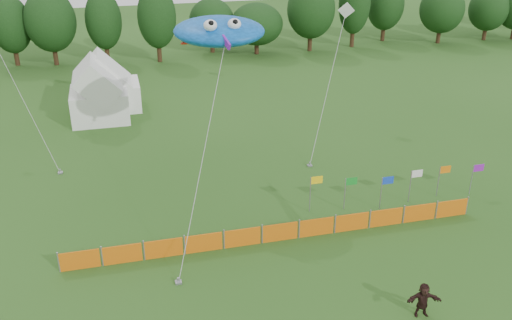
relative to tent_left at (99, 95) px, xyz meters
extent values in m
cylinder|color=#382314|center=(-8.44, 18.62, -0.81)|extent=(0.50, 0.50, 2.38)
ellipsoid|color=black|center=(-8.44, 18.62, 2.30)|extent=(4.09, 4.09, 5.35)
cylinder|color=#382314|center=(-4.46, 17.79, -0.71)|extent=(0.50, 0.50, 2.57)
ellipsoid|color=black|center=(-4.46, 17.79, 2.65)|extent=(5.20, 5.20, 5.79)
cylinder|color=#382314|center=(0.85, 17.73, -0.76)|extent=(0.50, 0.50, 2.46)
ellipsoid|color=black|center=(0.85, 17.73, 2.45)|extent=(3.78, 3.78, 5.55)
cylinder|color=#382314|center=(6.30, 16.33, -0.67)|extent=(0.50, 0.50, 2.66)
ellipsoid|color=black|center=(6.30, 16.33, 2.81)|extent=(4.05, 4.05, 5.99)
cylinder|color=#382314|center=(12.57, 18.94, -1.01)|extent=(0.50, 0.50, 1.98)
ellipsoid|color=black|center=(12.57, 18.94, 1.58)|extent=(5.06, 5.06, 4.46)
cylinder|color=#382314|center=(17.28, 16.97, -1.07)|extent=(0.50, 0.50, 1.86)
ellipsoid|color=black|center=(17.28, 16.97, 1.36)|extent=(5.86, 5.86, 4.18)
cylinder|color=#382314|center=(23.57, 16.78, -0.69)|extent=(0.50, 0.50, 2.62)
ellipsoid|color=black|center=(23.57, 16.78, 2.73)|extent=(5.41, 5.41, 5.89)
cylinder|color=#382314|center=(29.07, 17.40, -0.61)|extent=(0.50, 0.50, 2.78)
ellipsoid|color=black|center=(29.07, 17.40, 3.03)|extent=(3.67, 3.67, 6.26)
cylinder|color=#382314|center=(33.96, 19.29, -0.79)|extent=(0.50, 0.50, 2.42)
ellipsoid|color=black|center=(33.96, 19.29, 2.37)|extent=(4.46, 4.46, 5.44)
cylinder|color=#382314|center=(39.98, 16.54, -0.88)|extent=(0.50, 0.50, 2.24)
ellipsoid|color=black|center=(39.98, 16.54, 2.04)|extent=(5.26, 5.26, 5.03)
cylinder|color=#382314|center=(46.38, 16.56, -0.95)|extent=(0.50, 0.50, 2.10)
ellipsoid|color=black|center=(46.38, 16.56, 1.80)|extent=(4.74, 4.74, 4.73)
cube|color=white|center=(0.00, 0.00, -0.79)|extent=(4.40, 4.40, 2.42)
cube|color=white|center=(0.76, 2.38, -0.89)|extent=(5.01, 4.01, 2.21)
cube|color=#D7610B|center=(-1.20, -20.72, -1.50)|extent=(1.90, 0.06, 1.00)
cube|color=#D7610B|center=(0.80, -20.72, -1.50)|extent=(1.90, 0.06, 1.00)
cube|color=#D7610B|center=(2.80, -20.72, -1.50)|extent=(1.90, 0.06, 1.00)
cube|color=#D7610B|center=(4.80, -20.72, -1.50)|extent=(1.90, 0.06, 1.00)
cube|color=#D7610B|center=(6.80, -20.72, -1.50)|extent=(1.90, 0.06, 1.00)
cube|color=#D7610B|center=(8.80, -20.72, -1.50)|extent=(1.90, 0.06, 1.00)
cube|color=#D7610B|center=(10.80, -20.72, -1.50)|extent=(1.90, 0.06, 1.00)
cube|color=#D7610B|center=(12.80, -20.72, -1.50)|extent=(1.90, 0.06, 1.00)
cube|color=#D7610B|center=(14.80, -20.72, -1.50)|extent=(1.90, 0.06, 1.00)
cube|color=#D7610B|center=(16.80, -20.72, -1.50)|extent=(1.90, 0.06, 1.00)
cube|color=#D7610B|center=(18.80, -20.72, -1.50)|extent=(1.90, 0.06, 1.00)
cylinder|color=gray|center=(11.29, -18.25, -0.91)|extent=(0.06, 0.06, 2.18)
cube|color=yellow|center=(11.64, -18.25, -0.04)|extent=(0.70, 0.02, 0.45)
cylinder|color=gray|center=(13.29, -18.48, -1.02)|extent=(0.06, 0.06, 1.96)
cube|color=#148C26|center=(13.64, -18.48, -0.26)|extent=(0.70, 0.02, 0.45)
cylinder|color=gray|center=(15.29, -18.96, -1.00)|extent=(0.06, 0.06, 2.00)
cube|color=blue|center=(15.64, -18.96, -0.22)|extent=(0.70, 0.02, 0.45)
cylinder|color=gray|center=(17.29, -18.62, -0.99)|extent=(0.06, 0.06, 2.02)
cube|color=white|center=(17.64, -18.62, -0.21)|extent=(0.70, 0.02, 0.45)
cylinder|color=gray|center=(19.29, -18.36, -1.04)|extent=(0.06, 0.06, 1.92)
cube|color=orange|center=(19.64, -18.36, -0.30)|extent=(0.70, 0.02, 0.45)
cylinder|color=gray|center=(21.29, -18.70, -1.03)|extent=(0.06, 0.06, 1.94)
cube|color=purple|center=(21.64, -18.70, -0.28)|extent=(0.70, 0.02, 0.45)
imported|color=black|center=(13.00, -27.80, -1.20)|extent=(1.55, 0.73, 1.60)
ellipsoid|color=blue|center=(7.23, -13.45, 7.48)|extent=(6.53, 6.05, 1.83)
sphere|color=white|center=(6.58, -14.59, 8.05)|extent=(0.73, 0.73, 0.73)
sphere|color=white|center=(7.89, -14.59, 8.05)|extent=(0.73, 0.73, 0.73)
ellipsoid|color=red|center=(5.84, -13.28, 7.00)|extent=(1.54, 0.67, 0.24)
ellipsoid|color=red|center=(8.63, -13.28, 7.00)|extent=(1.54, 0.67, 0.24)
cube|color=purple|center=(7.23, -15.46, 7.31)|extent=(0.37, 0.96, 0.70)
cylinder|color=#A5A5A5|center=(5.22, -19.09, 2.59)|extent=(4.06, 7.86, 9.20)
cube|color=gray|center=(3.21, -23.01, -1.95)|extent=(0.30, 0.30, 0.10)
cube|color=silver|center=(19.12, -3.45, 6.34)|extent=(1.28, 0.36, 1.28)
cylinder|color=#A5A5A5|center=(16.20, -8.02, 2.17)|extent=(5.86, 9.17, 8.36)
cube|color=gray|center=(13.29, -12.59, -1.95)|extent=(0.30, 0.30, 0.10)
cylinder|color=#A5A5A5|center=(-5.22, -5.31, 3.18)|extent=(5.06, 8.59, 10.37)
cube|color=gray|center=(-2.71, -9.59, -1.95)|extent=(0.30, 0.30, 0.10)
camera|label=1|loc=(1.32, -44.78, 14.34)|focal=40.00mm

